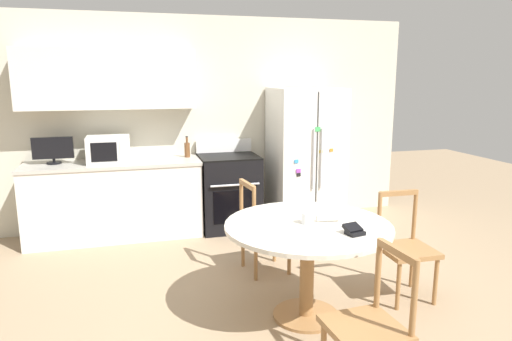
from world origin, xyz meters
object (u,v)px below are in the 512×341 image
object	(u,v)px
dining_chair_far	(263,228)
dining_chair_near	(369,327)
dining_chair_right	(405,248)
refrigerator	(305,157)
counter_bottle	(187,149)
oven_range	(229,191)
countertop_tv	(53,149)
wallet	(354,230)
microwave	(109,149)
candle_glass	(308,219)

from	to	relation	value
dining_chair_far	dining_chair_near	distance (m)	1.87
dining_chair_near	dining_chair_right	distance (m)	1.39
refrigerator	counter_bottle	xyz separation A→B (m)	(-1.47, 0.20, 0.13)
oven_range	dining_chair_far	xyz separation A→B (m)	(0.04, -1.37, -0.03)
refrigerator	dining_chair_right	world-z (taller)	refrigerator
countertop_tv	wallet	distance (m)	3.59
countertop_tv	counter_bottle	xyz separation A→B (m)	(1.51, 0.04, -0.07)
countertop_tv	dining_chair_near	size ratio (longest dim) A/B	0.48
microwave	dining_chair_right	world-z (taller)	microwave
microwave	counter_bottle	bearing A→B (deg)	7.72
dining_chair_near	wallet	distance (m)	0.76
dining_chair_far	dining_chair_near	size ratio (longest dim) A/B	1.00
candle_glass	wallet	distance (m)	0.38
dining_chair_right	candle_glass	xyz separation A→B (m)	(-0.94, -0.10, 0.37)
dining_chair_near	dining_chair_right	size ratio (longest dim) A/B	1.00
dining_chair_far	dining_chair_near	bearing A→B (deg)	-3.30
refrigerator	countertop_tv	distance (m)	2.98
countertop_tv	counter_bottle	world-z (taller)	countertop_tv
wallet	dining_chair_far	bearing A→B (deg)	104.04
oven_range	dining_chair_far	size ratio (longest dim) A/B	1.20
counter_bottle	dining_chair_near	world-z (taller)	counter_bottle
refrigerator	dining_chair_right	size ratio (longest dim) A/B	1.92
microwave	counter_bottle	distance (m)	0.92
countertop_tv	dining_chair_near	xyz separation A→B (m)	(2.13, -3.34, -0.63)
microwave	dining_chair_far	bearing A→B (deg)	-44.14
dining_chair_near	wallet	world-z (taller)	dining_chair_near
candle_glass	countertop_tv	bearing A→B (deg)	131.38
oven_range	wallet	distance (m)	2.65
oven_range	candle_glass	bearing A→B (deg)	-87.03
dining_chair_near	counter_bottle	bearing A→B (deg)	6.99
dining_chair_far	wallet	size ratio (longest dim) A/B	6.07
dining_chair_near	candle_glass	world-z (taller)	dining_chair_near
microwave	countertop_tv	size ratio (longest dim) A/B	1.09
candle_glass	microwave	bearing A→B (deg)	123.14
countertop_tv	dining_chair_near	world-z (taller)	countertop_tv
counter_bottle	candle_glass	world-z (taller)	counter_bottle
wallet	microwave	bearing A→B (deg)	123.55
microwave	countertop_tv	distance (m)	0.61
counter_bottle	dining_chair_right	distance (m)	2.86
countertop_tv	wallet	bearing A→B (deg)	-49.15
refrigerator	dining_chair_near	distance (m)	3.32
microwave	dining_chair_right	bearing A→B (deg)	-42.15
oven_range	wallet	xyz separation A→B (m)	(0.35, -2.61, 0.33)
dining_chair_near	candle_glass	distance (m)	1.01
refrigerator	countertop_tv	world-z (taller)	refrigerator
counter_bottle	dining_chair_near	size ratio (longest dim) A/B	0.29
refrigerator	dining_chair_near	world-z (taller)	refrigerator
dining_chair_near	wallet	xyz separation A→B (m)	(0.21, 0.63, 0.36)
refrigerator	oven_range	distance (m)	1.06
dining_chair_near	wallet	bearing A→B (deg)	-21.83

